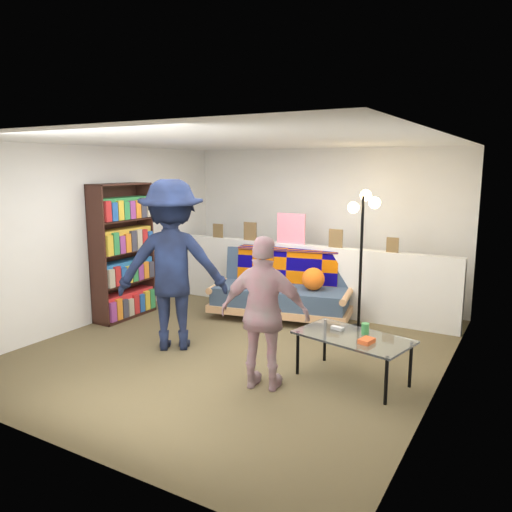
{
  "coord_description": "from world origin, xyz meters",
  "views": [
    {
      "loc": [
        2.99,
        -4.79,
        2.14
      ],
      "look_at": [
        0.0,
        0.4,
        1.05
      ],
      "focal_mm": 35.0,
      "sensor_mm": 36.0,
      "label": 1
    }
  ],
  "objects_px": {
    "bookshelf": "(123,256)",
    "coffee_table": "(354,339)",
    "person_left": "(172,265)",
    "futon_sofa": "(284,290)",
    "floor_lamp": "(363,232)",
    "person_right": "(265,314)"
  },
  "relations": [
    {
      "from": "bookshelf",
      "to": "coffee_table",
      "type": "distance_m",
      "value": 3.61
    },
    {
      "from": "coffee_table",
      "to": "floor_lamp",
      "type": "height_order",
      "value": "floor_lamp"
    },
    {
      "from": "person_right",
      "to": "bookshelf",
      "type": "bearing_deg",
      "value": -32.38
    },
    {
      "from": "floor_lamp",
      "to": "person_right",
      "type": "bearing_deg",
      "value": -95.77
    },
    {
      "from": "futon_sofa",
      "to": "person_right",
      "type": "distance_m",
      "value": 2.38
    },
    {
      "from": "coffee_table",
      "to": "person_left",
      "type": "relative_size",
      "value": 0.61
    },
    {
      "from": "coffee_table",
      "to": "bookshelf",
      "type": "bearing_deg",
      "value": 172.67
    },
    {
      "from": "futon_sofa",
      "to": "person_left",
      "type": "relative_size",
      "value": 1.06
    },
    {
      "from": "person_left",
      "to": "person_right",
      "type": "distance_m",
      "value": 1.56
    },
    {
      "from": "person_right",
      "to": "futon_sofa",
      "type": "bearing_deg",
      "value": -80.21
    },
    {
      "from": "bookshelf",
      "to": "coffee_table",
      "type": "bearing_deg",
      "value": -7.33
    },
    {
      "from": "futon_sofa",
      "to": "bookshelf",
      "type": "xyz_separation_m",
      "value": [
        -1.97,
        -1.14,
        0.49
      ]
    },
    {
      "from": "coffee_table",
      "to": "person_right",
      "type": "bearing_deg",
      "value": -140.19
    },
    {
      "from": "person_left",
      "to": "futon_sofa",
      "type": "bearing_deg",
      "value": -142.93
    },
    {
      "from": "coffee_table",
      "to": "person_right",
      "type": "height_order",
      "value": "person_right"
    },
    {
      "from": "floor_lamp",
      "to": "person_left",
      "type": "bearing_deg",
      "value": -133.81
    },
    {
      "from": "coffee_table",
      "to": "floor_lamp",
      "type": "xyz_separation_m",
      "value": [
        -0.47,
        1.63,
        0.86
      ]
    },
    {
      "from": "floor_lamp",
      "to": "person_left",
      "type": "distance_m",
      "value": 2.48
    },
    {
      "from": "coffee_table",
      "to": "person_left",
      "type": "xyz_separation_m",
      "value": [
        -2.17,
        -0.14,
        0.56
      ]
    },
    {
      "from": "person_right",
      "to": "coffee_table",
      "type": "bearing_deg",
      "value": -152.63
    },
    {
      "from": "bookshelf",
      "to": "floor_lamp",
      "type": "relative_size",
      "value": 1.04
    },
    {
      "from": "person_left",
      "to": "floor_lamp",
      "type": "bearing_deg",
      "value": -168.07
    }
  ]
}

